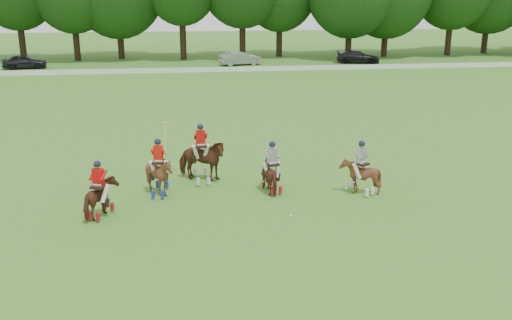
{
  "coord_description": "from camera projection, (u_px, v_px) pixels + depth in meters",
  "views": [
    {
      "loc": [
        -0.1,
        -16.85,
        7.89
      ],
      "look_at": [
        2.58,
        4.2,
        1.4
      ],
      "focal_mm": 40.0,
      "sensor_mm": 36.0,
      "label": 1
    }
  ],
  "objects": [
    {
      "name": "polo_stripe_a",
      "position": [
        272.0,
        174.0,
        22.63
      ],
      "size": [
        1.09,
        1.72,
        2.09
      ],
      "color": "#502515",
      "rests_on": "ground"
    },
    {
      "name": "polo_red_c",
      "position": [
        159.0,
        175.0,
        22.29
      ],
      "size": [
        1.41,
        1.55,
        2.81
      ],
      "color": "#502515",
      "rests_on": "ground"
    },
    {
      "name": "polo_red_b",
      "position": [
        201.0,
        160.0,
        23.8
      ],
      "size": [
        1.88,
        1.65,
        2.48
      ],
      "color": "#502515",
      "rests_on": "ground"
    },
    {
      "name": "polo_ball",
      "position": [
        291.0,
        216.0,
        20.32
      ],
      "size": [
        0.09,
        0.09,
        0.09
      ],
      "primitive_type": "sphere",
      "color": "white",
      "rests_on": "ground"
    },
    {
      "name": "polo_stripe_b",
      "position": [
        360.0,
        175.0,
        22.44
      ],
      "size": [
        1.68,
        1.72,
        2.16
      ],
      "color": "#502515",
      "rests_on": "ground"
    },
    {
      "name": "car_mid",
      "position": [
        240.0,
        58.0,
        59.11
      ],
      "size": [
        4.57,
        2.5,
        1.43
      ],
      "primitive_type": "imported",
      "rotation": [
        0.0,
        0.0,
        1.81
      ],
      "color": "#949398",
      "rests_on": "ground"
    },
    {
      "name": "polo_red_a",
      "position": [
        100.0,
        197.0,
        20.12
      ],
      "size": [
        1.29,
        1.77,
        2.09
      ],
      "color": "#502515",
      "rests_on": "ground"
    },
    {
      "name": "car_right",
      "position": [
        358.0,
        57.0,
        60.65
      ],
      "size": [
        4.82,
        2.8,
        1.31
      ],
      "primitive_type": "imported",
      "rotation": [
        0.0,
        0.0,
        1.35
      ],
      "color": "black",
      "rests_on": "ground"
    },
    {
      "name": "car_left",
      "position": [
        25.0,
        62.0,
        56.52
      ],
      "size": [
        4.33,
        2.22,
        1.41
      ],
      "primitive_type": "imported",
      "rotation": [
        0.0,
        0.0,
        1.71
      ],
      "color": "black",
      "rests_on": "ground"
    },
    {
      "name": "boundary_rail",
      "position": [
        185.0,
        70.0,
        54.29
      ],
      "size": [
        120.0,
        0.1,
        0.44
      ],
      "primitive_type": "cube",
      "color": "white",
      "rests_on": "ground"
    },
    {
      "name": "ground",
      "position": [
        193.0,
        242.0,
        18.31
      ],
      "size": [
        180.0,
        180.0,
        0.0
      ],
      "primitive_type": "plane",
      "color": "#367020",
      "rests_on": "ground"
    }
  ]
}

